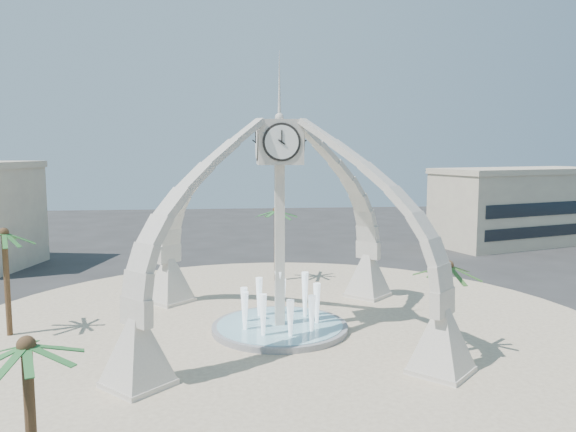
{
  "coord_description": "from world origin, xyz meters",
  "views": [
    {
      "loc": [
        -2.95,
        -31.88,
        10.64
      ],
      "look_at": [
        0.7,
        2.0,
        6.6
      ],
      "focal_mm": 35.0,
      "sensor_mm": 36.0,
      "label": 1
    }
  ],
  "objects": [
    {
      "name": "ground",
      "position": [
        0.0,
        0.0,
        0.0
      ],
      "size": [
        140.0,
        140.0,
        0.0
      ],
      "primitive_type": "plane",
      "color": "#282828",
      "rests_on": "ground"
    },
    {
      "name": "plaza",
      "position": [
        0.0,
        0.0,
        0.03
      ],
      "size": [
        40.0,
        40.0,
        0.06
      ],
      "primitive_type": "cylinder",
      "color": "beige",
      "rests_on": "ground"
    },
    {
      "name": "clock_tower",
      "position": [
        -0.0,
        -0.0,
        6.49
      ],
      "size": [
        17.94,
        17.94,
        16.3
      ],
      "color": "beige",
      "rests_on": "ground"
    },
    {
      "name": "fountain",
      "position": [
        0.0,
        0.0,
        0.29
      ],
      "size": [
        8.0,
        8.0,
        3.62
      ],
      "color": "#98989B",
      "rests_on": "ground"
    },
    {
      "name": "building_ne",
      "position": [
        30.0,
        28.0,
        4.31
      ],
      "size": [
        21.87,
        14.17,
        8.6
      ],
      "rotation": [
        0.0,
        0.0,
        0.31
      ],
      "color": "beige",
      "rests_on": "ground"
    },
    {
      "name": "palm_east",
      "position": [
        8.24,
        -4.76,
        4.68
      ],
      "size": [
        3.5,
        3.5,
        5.38
      ],
      "rotation": [
        0.0,
        0.0,
        0.04
      ],
      "color": "brown",
      "rests_on": "ground"
    },
    {
      "name": "palm_west",
      "position": [
        -15.5,
        0.83,
        5.9
      ],
      "size": [
        3.74,
        3.74,
        6.65
      ],
      "rotation": [
        0.0,
        0.0,
        0.1
      ],
      "color": "brown",
      "rests_on": "ground"
    },
    {
      "name": "palm_north",
      "position": [
        0.9,
        12.7,
        5.69
      ],
      "size": [
        4.0,
        4.0,
        6.47
      ],
      "rotation": [
        0.0,
        0.0,
        -0.11
      ],
      "color": "brown",
      "rests_on": "ground"
    },
    {
      "name": "palm_south",
      "position": [
        -8.72,
        -15.75,
        5.02
      ],
      "size": [
        4.36,
        4.36,
        5.74
      ],
      "rotation": [
        0.0,
        0.0,
        0.34
      ],
      "color": "brown",
      "rests_on": "ground"
    }
  ]
}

